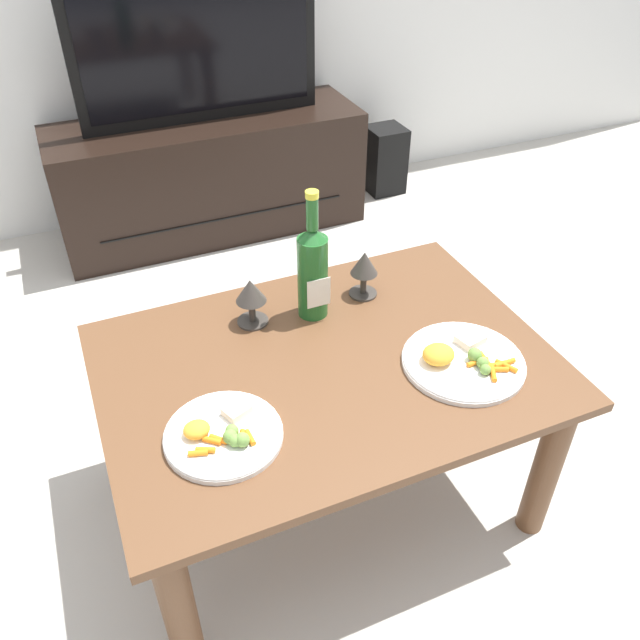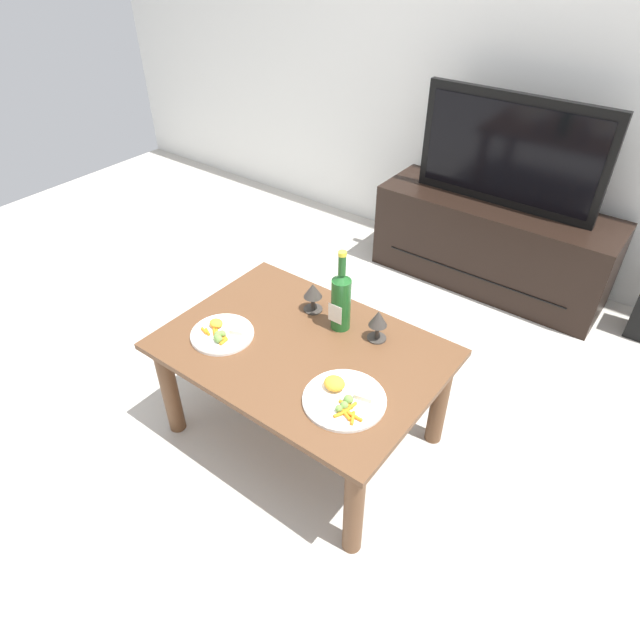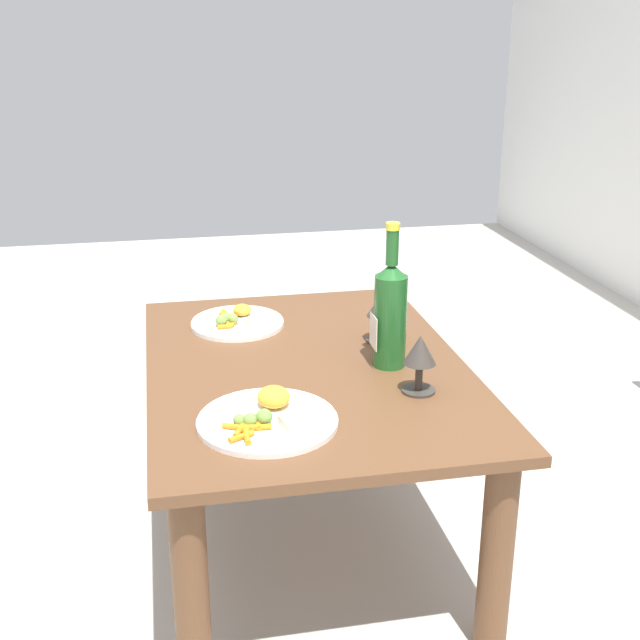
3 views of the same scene
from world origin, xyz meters
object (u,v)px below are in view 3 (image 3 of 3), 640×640
at_px(wine_bottle, 390,311).
at_px(goblet_right, 420,354).
at_px(goblet_left, 382,309).
at_px(dining_table, 306,398).
at_px(dinner_plate_right, 268,418).
at_px(dinner_plate_left, 237,322).

relative_size(wine_bottle, goblet_right, 2.61).
relative_size(goblet_left, goblet_right, 0.97).
distance_m(dining_table, goblet_left, 0.30).
bearing_deg(dining_table, goblet_left, 117.43).
distance_m(wine_bottle, goblet_left, 0.17).
bearing_deg(goblet_right, goblet_left, 180.00).
bearing_deg(dinner_plate_right, dinner_plate_left, -179.80).
distance_m(wine_bottle, goblet_right, 0.17).
bearing_deg(wine_bottle, dining_table, -103.11).
xyz_separation_m(goblet_left, dinner_plate_right, (0.40, -0.35, -0.07)).
distance_m(wine_bottle, dinner_plate_right, 0.43).
bearing_deg(dinner_plate_right, goblet_left, 139.11).
relative_size(wine_bottle, goblet_left, 2.69).
height_order(dining_table, goblet_right, goblet_right).
xyz_separation_m(goblet_right, dinner_plate_left, (-0.49, -0.35, -0.08)).
xyz_separation_m(wine_bottle, goblet_left, (-0.16, 0.02, -0.05)).
relative_size(wine_bottle, dinner_plate_right, 1.20).
xyz_separation_m(dinner_plate_left, dinner_plate_right, (0.58, 0.00, 0.00)).
height_order(goblet_left, dinner_plate_right, goblet_left).
bearing_deg(goblet_left, goblet_right, 0.00).
bearing_deg(goblet_right, dinner_plate_right, -75.70).
distance_m(wine_bottle, dinner_plate_left, 0.49).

